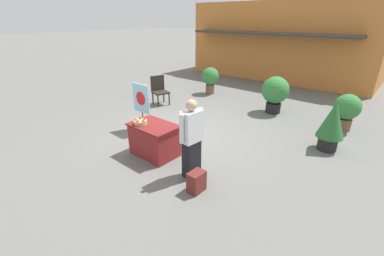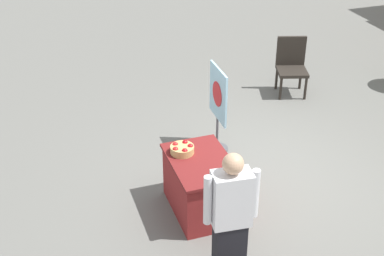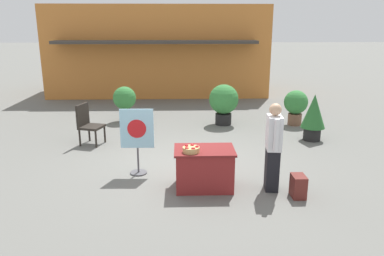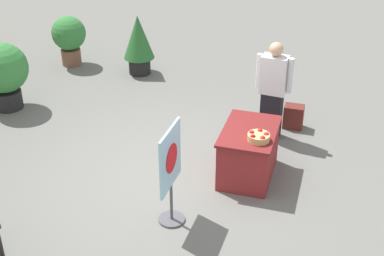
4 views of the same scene
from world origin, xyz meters
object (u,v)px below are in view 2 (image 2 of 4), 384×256
object	(u,v)px
poster_board	(218,105)
patio_chair	(291,63)
person_visitor	(231,219)
apple_basket	(182,149)
display_table	(201,185)

from	to	relation	value
poster_board	patio_chair	xyz separation A→B (m)	(-1.54, 2.11, -0.21)
person_visitor	poster_board	bearing A→B (deg)	-13.00
poster_board	patio_chair	distance (m)	2.62
person_visitor	poster_board	size ratio (longest dim) A/B	1.20
apple_basket	poster_board	world-z (taller)	poster_board
display_table	apple_basket	world-z (taller)	apple_basket
display_table	person_visitor	size ratio (longest dim) A/B	0.68
poster_board	apple_basket	bearing A→B (deg)	51.18
patio_chair	poster_board	bearing A→B (deg)	-36.63
apple_basket	person_visitor	distance (m)	1.55
person_visitor	apple_basket	bearing A→B (deg)	7.30
patio_chair	display_table	bearing A→B (deg)	-27.48
person_visitor	poster_board	world-z (taller)	person_visitor
person_visitor	patio_chair	size ratio (longest dim) A/B	1.57
apple_basket	poster_board	distance (m)	1.44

